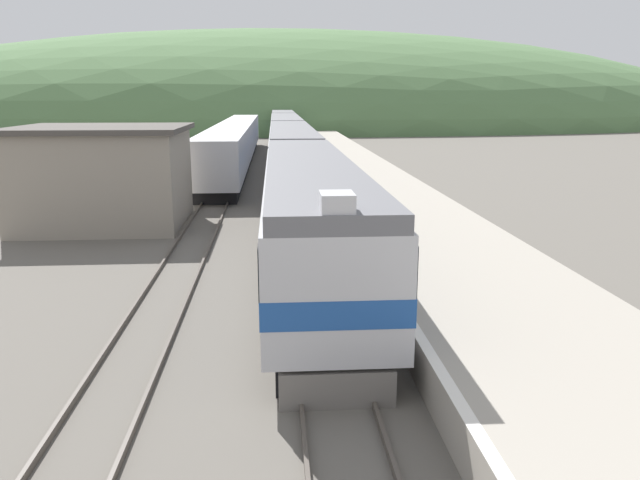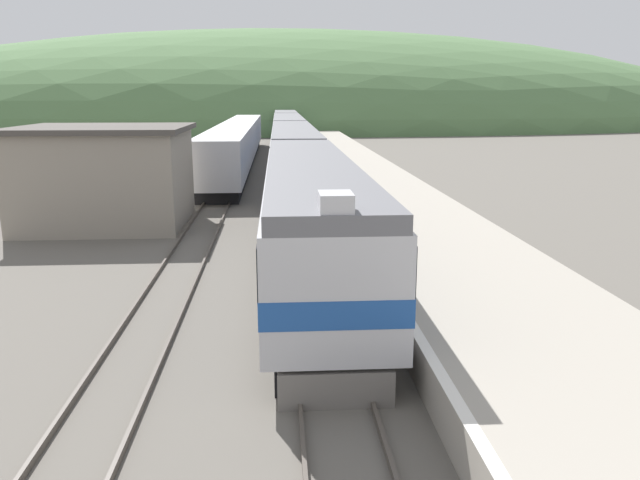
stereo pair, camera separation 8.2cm
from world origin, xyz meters
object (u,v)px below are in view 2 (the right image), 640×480
at_px(carriage_second, 294,154).
at_px(carriage_fourth, 285,124).
at_px(carriage_third, 288,134).
at_px(siding_train, 238,143).
at_px(carriage_fifth, 284,118).
at_px(express_train_lead_car, 311,214).

distance_m(carriage_second, carriage_fourth, 44.74).
bearing_deg(carriage_third, siding_train, -117.81).
bearing_deg(carriage_second, carriage_third, 90.00).
relative_size(carriage_fourth, carriage_fifth, 1.00).
distance_m(carriage_second, siding_train, 14.47).
height_order(carriage_third, carriage_fourth, same).
bearing_deg(carriage_fourth, carriage_second, -90.00).
height_order(carriage_fourth, carriage_fifth, same).
height_order(carriage_fourth, siding_train, carriage_fourth).
relative_size(express_train_lead_car, carriage_third, 0.91).
distance_m(express_train_lead_car, carriage_second, 21.60).
height_order(express_train_lead_car, carriage_fourth, express_train_lead_car).
distance_m(carriage_third, carriage_fifth, 44.74).
relative_size(express_train_lead_car, carriage_second, 0.91).
xyz_separation_m(carriage_second, carriage_fourth, (0.00, 44.74, 0.00)).
bearing_deg(express_train_lead_car, carriage_second, 90.00).
xyz_separation_m(carriage_fourth, siding_train, (-4.56, -31.01, -0.26)).
bearing_deg(express_train_lead_car, siding_train, 97.35).
xyz_separation_m(express_train_lead_car, carriage_fourth, (0.00, 66.34, -0.01)).
relative_size(express_train_lead_car, siding_train, 0.44).
relative_size(carriage_second, carriage_fifth, 1.00).
height_order(express_train_lead_car, siding_train, express_train_lead_car).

